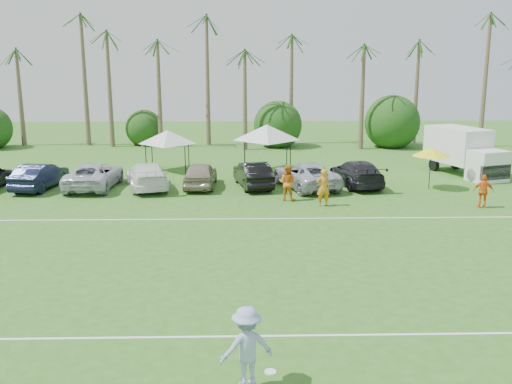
{
  "coord_description": "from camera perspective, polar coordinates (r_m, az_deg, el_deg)",
  "views": [
    {
      "loc": [
        2.83,
        -12.39,
        7.39
      ],
      "look_at": [
        3.46,
        12.8,
        1.6
      ],
      "focal_mm": 40.0,
      "sensor_mm": 36.0,
      "label": 1
    }
  ],
  "objects": [
    {
      "name": "ground",
      "position": [
        14.71,
        -12.95,
        -17.6
      ],
      "size": [
        120.0,
        120.0,
        0.0
      ],
      "primitive_type": "plane",
      "color": "#31641E",
      "rests_on": "ground"
    },
    {
      "name": "field_lines",
      "position": [
        21.87,
        -8.85,
        -6.95
      ],
      "size": [
        80.0,
        12.1,
        0.01
      ],
      "color": "white",
      "rests_on": "ground"
    },
    {
      "name": "palm_tree_1",
      "position": [
        54.16,
        -23.53,
        12.92
      ],
      "size": [
        2.4,
        2.4,
        9.9
      ],
      "color": "brown",
      "rests_on": "ground"
    },
    {
      "name": "palm_tree_2",
      "position": [
        52.56,
        -18.4,
        14.29
      ],
      "size": [
        2.4,
        2.4,
        10.9
      ],
      "color": "brown",
      "rests_on": "ground"
    },
    {
      "name": "palm_tree_3",
      "position": [
        51.61,
        -14.06,
        15.54
      ],
      "size": [
        2.4,
        2.4,
        11.9
      ],
      "color": "brown",
      "rests_on": "ground"
    },
    {
      "name": "palm_tree_4",
      "position": [
        50.85,
        -9.38,
        12.87
      ],
      "size": [
        2.4,
        2.4,
        8.9
      ],
      "color": "brown",
      "rests_on": "ground"
    },
    {
      "name": "palm_tree_5",
      "position": [
        50.48,
        -4.78,
        13.99
      ],
      "size": [
        2.4,
        2.4,
        9.9
      ],
      "color": "brown",
      "rests_on": "ground"
    },
    {
      "name": "palm_tree_6",
      "position": [
        50.44,
        -0.1,
        15.01
      ],
      "size": [
        2.4,
        2.4,
        10.9
      ],
      "color": "brown",
      "rests_on": "ground"
    },
    {
      "name": "palm_tree_7",
      "position": [
        50.73,
        4.6,
        15.92
      ],
      "size": [
        2.4,
        2.4,
        11.9
      ],
      "color": "brown",
      "rests_on": "ground"
    },
    {
      "name": "palm_tree_8",
      "position": [
        51.41,
        10.24,
        12.84
      ],
      "size": [
        2.4,
        2.4,
        8.9
      ],
      "color": "brown",
      "rests_on": "ground"
    },
    {
      "name": "palm_tree_9",
      "position": [
        52.63,
        15.77,
        13.52
      ],
      "size": [
        2.4,
        2.4,
        9.9
      ],
      "color": "brown",
      "rests_on": "ground"
    },
    {
      "name": "palm_tree_10",
      "position": [
        54.31,
        21.03,
        14.03
      ],
      "size": [
        2.4,
        2.4,
        10.9
      ],
      "color": "brown",
      "rests_on": "ground"
    },
    {
      "name": "bush_tree_1",
      "position": [
        52.45,
        -11.19,
        6.57
      ],
      "size": [
        4.0,
        4.0,
        4.0
      ],
      "color": "brown",
      "rests_on": "ground"
    },
    {
      "name": "bush_tree_2",
      "position": [
        51.79,
        2.1,
        6.73
      ],
      "size": [
        4.0,
        4.0,
        4.0
      ],
      "color": "brown",
      "rests_on": "ground"
    },
    {
      "name": "bush_tree_3",
      "position": [
        53.35,
        12.96,
        6.6
      ],
      "size": [
        4.0,
        4.0,
        4.0
      ],
      "color": "brown",
      "rests_on": "ground"
    },
    {
      "name": "sideline_player_a",
      "position": [
        29.83,
        6.74,
        0.44
      ],
      "size": [
        0.77,
        0.56,
        1.96
      ],
      "primitive_type": "imported",
      "rotation": [
        0.0,
        0.0,
        3.28
      ],
      "color": "orange",
      "rests_on": "ground"
    },
    {
      "name": "sideline_player_b",
      "position": [
        30.88,
        3.16,
        0.95
      ],
      "size": [
        1.18,
        1.07,
        1.97
      ],
      "primitive_type": "imported",
      "rotation": [
        0.0,
        0.0,
        2.73
      ],
      "color": "orange",
      "rests_on": "ground"
    },
    {
      "name": "sideline_player_c",
      "position": [
        31.54,
        21.79,
        0.07
      ],
      "size": [
        1.09,
        0.62,
        1.74
      ],
      "primitive_type": "imported",
      "rotation": [
        0.0,
        0.0,
        2.94
      ],
      "color": "orange",
      "rests_on": "ground"
    },
    {
      "name": "box_truck",
      "position": [
        40.25,
        20.14,
        3.93
      ],
      "size": [
        4.01,
        6.35,
        3.07
      ],
      "rotation": [
        0.0,
        0.0,
        0.32
      ],
      "color": "white",
      "rests_on": "ground"
    },
    {
      "name": "canopy_tent_left",
      "position": [
        39.55,
        -8.88,
        6.12
      ],
      "size": [
        4.04,
        4.04,
        3.27
      ],
      "color": "black",
      "rests_on": "ground"
    },
    {
      "name": "canopy_tent_right",
      "position": [
        38.86,
        1.08,
        6.76
      ],
      "size": [
        4.62,
        4.62,
        3.74
      ],
      "color": "black",
      "rests_on": "ground"
    },
    {
      "name": "market_umbrella",
      "position": [
        34.93,
        17.12,
        3.86
      ],
      "size": [
        2.22,
        2.22,
        2.48
      ],
      "color": "black",
      "rests_on": "ground"
    },
    {
      "name": "frisbee_player",
      "position": [
        13.61,
        -0.92,
        -15.21
      ],
      "size": [
        1.41,
        1.07,
        1.94
      ],
      "rotation": [
        0.0,
        0.0,
        3.45
      ],
      "color": "#97A5D6",
      "rests_on": "ground"
    },
    {
      "name": "parked_car_1",
      "position": [
        36.03,
        -20.81,
        1.5
      ],
      "size": [
        2.24,
        4.84,
        1.54
      ],
      "primitive_type": "imported",
      "rotation": [
        0.0,
        0.0,
        3.01
      ],
      "color": "black",
      "rests_on": "ground"
    },
    {
      "name": "parked_car_2",
      "position": [
        35.28,
        -15.88,
        1.62
      ],
      "size": [
        2.73,
        5.61,
        1.54
      ],
      "primitive_type": "imported",
      "rotation": [
        0.0,
        0.0,
        3.11
      ],
      "color": "silver",
      "rests_on": "ground"
    },
    {
      "name": "parked_car_3",
      "position": [
        34.47,
        -10.85,
        1.63
      ],
      "size": [
        3.45,
        5.67,
        1.54
      ],
      "primitive_type": "imported",
      "rotation": [
        0.0,
        0.0,
        3.4
      ],
      "color": "white",
      "rests_on": "ground"
    },
    {
      "name": "parked_car_4",
      "position": [
        34.32,
        -5.59,
        1.75
      ],
      "size": [
        1.93,
        4.56,
        1.54
      ],
      "primitive_type": "imported",
      "rotation": [
        0.0,
        0.0,
        3.12
      ],
      "color": "gray",
      "rests_on": "ground"
    },
    {
      "name": "parked_car_5",
      "position": [
        34.22,
        -0.31,
        1.78
      ],
      "size": [
        2.5,
        4.89,
        1.54
      ],
      "primitive_type": "imported",
      "rotation": [
        0.0,
        0.0,
        3.34
      ],
      "color": "black",
      "rests_on": "ground"
    },
    {
      "name": "parked_car_6",
      "position": [
        34.14,
        5.0,
        1.7
      ],
      "size": [
        4.1,
        6.04,
        1.54
      ],
      "primitive_type": "imported",
      "rotation": [
        0.0,
        0.0,
        3.45
      ],
      "color": "#B1B6BF",
      "rests_on": "ground"
    },
    {
      "name": "parked_car_7",
      "position": [
        35.15,
        10.03,
        1.88
      ],
      "size": [
        2.89,
        5.55,
        1.54
      ],
      "primitive_type": "imported",
      "rotation": [
        0.0,
        0.0,
        3.29
      ],
      "color": "black",
      "rests_on": "ground"
    }
  ]
}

